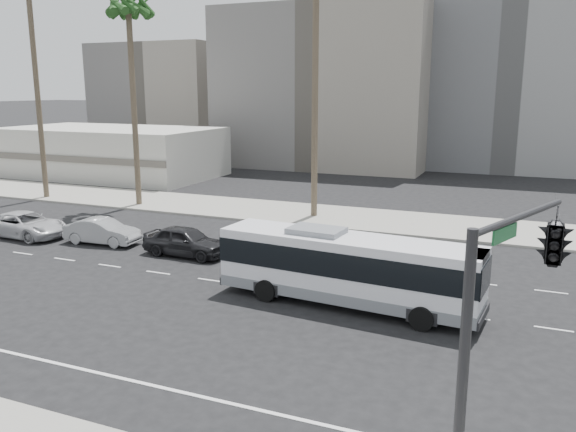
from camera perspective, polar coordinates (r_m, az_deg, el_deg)
The scene contains 13 objects.
ground at distance 26.90m, azimuth -2.00°, elevation -7.12°, with size 700.00×700.00×0.00m, color black.
sidewalk_north at distance 40.94m, azimuth 7.08°, elevation -0.27°, with size 120.00×7.00×0.15m, color gray.
commercial_low at distance 63.99m, azimuth -16.98°, elevation 6.03°, with size 22.00×12.16×5.00m.
midrise_beige_west at distance 71.69m, azimuth 4.38°, elevation 12.36°, with size 24.00×18.00×18.00m, color slate.
midrise_gray_center at distance 75.17m, azimuth 21.37°, elevation 14.63°, with size 20.00×20.00×26.00m, color slate.
midrise_beige_far at distance 87.75m, azimuth -11.19°, elevation 11.19°, with size 18.00×16.00×15.00m, color slate.
civic_tower at distance 274.94m, azimuth 20.96°, elevation 17.83°, with size 42.00×42.00×129.00m.
city_bus at distance 24.57m, azimuth 5.82°, elevation -4.97°, with size 11.30×3.42×3.20m.
car_a at distance 32.31m, azimuth -10.00°, elevation -2.43°, with size 4.83×1.94×1.65m, color black.
car_b at distance 35.98m, azimuth -17.75°, elevation -1.44°, with size 4.53×1.58×1.49m, color #98999C.
car_c at distance 39.35m, azimuth -24.40°, elevation -0.78°, with size 5.57×2.57×1.55m, color #BDBDC0.
traffic_signal at distance 12.54m, azimuth 23.94°, elevation -3.67°, with size 3.17×4.40×6.88m.
palm_mid at distance 46.47m, azimuth -15.37°, elevation 18.79°, with size 5.22×5.22×16.12m.
Camera 1 is at (10.63, -23.02, 8.98)m, focal length 36.29 mm.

